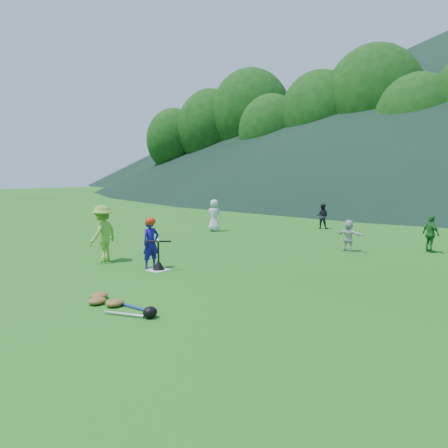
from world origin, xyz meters
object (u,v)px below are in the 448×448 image
at_px(fielder_d, 349,235).
at_px(batting_tee, 159,265).
at_px(fielder_c, 431,234).
at_px(home_plate, 159,270).
at_px(fielder_b, 322,216).
at_px(adult_coach, 103,233).
at_px(equipment_pile, 114,303).
at_px(fielder_a, 214,215).
at_px(batter_child, 151,243).

relative_size(fielder_d, batting_tee, 1.41).
distance_m(fielder_c, batting_tee, 8.05).
distance_m(home_plate, fielder_b, 9.86).
relative_size(adult_coach, equipment_pile, 0.83).
xyz_separation_m(fielder_c, equipment_pile, (-2.89, -9.16, -0.48)).
relative_size(fielder_a, fielder_b, 1.22).
height_order(fielder_d, equipment_pile, fielder_d).
height_order(fielder_c, equipment_pile, fielder_c).
height_order(batter_child, equipment_pile, batter_child).
height_order(fielder_c, batting_tee, fielder_c).
relative_size(batter_child, batting_tee, 1.82).
bearing_deg(adult_coach, home_plate, 78.42).
bearing_deg(adult_coach, fielder_c, 119.90).
relative_size(fielder_c, equipment_pile, 0.61).
height_order(home_plate, fielder_a, fielder_a).
height_order(fielder_b, fielder_d, fielder_b).
height_order(home_plate, equipment_pile, equipment_pile).
bearing_deg(fielder_b, fielder_a, 35.57).
height_order(adult_coach, fielder_b, adult_coach).
distance_m(home_plate, batting_tee, 0.12).
xyz_separation_m(adult_coach, fielder_c, (6.37, 6.89, -0.20)).
relative_size(fielder_b, equipment_pile, 0.59).
bearing_deg(fielder_d, fielder_a, -4.42).
height_order(home_plate, batting_tee, batting_tee).
bearing_deg(adult_coach, fielder_a, 177.13).
bearing_deg(batter_child, fielder_d, -19.45).
bearing_deg(batting_tee, fielder_d, 65.15).
bearing_deg(batting_tee, fielder_b, 93.50).
distance_m(batter_child, fielder_d, 6.01).
distance_m(batter_child, fielder_b, 9.79).
bearing_deg(adult_coach, fielder_b, 155.10).
bearing_deg(batter_child, home_plate, -89.86).
relative_size(home_plate, adult_coach, 0.30).
relative_size(batter_child, equipment_pile, 0.69).
bearing_deg(fielder_d, batter_child, 66.81).
height_order(adult_coach, fielder_d, adult_coach).
xyz_separation_m(home_plate, fielder_b, (-0.60, 9.83, 0.52)).
relative_size(batter_child, fielder_a, 0.96).
bearing_deg(fielder_b, fielder_c, 134.38).
bearing_deg(home_plate, fielder_b, 93.50).
bearing_deg(adult_coach, fielder_d, 124.18).
xyz_separation_m(batter_child, fielder_c, (4.76, 6.65, -0.07)).
distance_m(fielder_a, fielder_c, 8.07).
bearing_deg(equipment_pile, batter_child, 126.61).
relative_size(fielder_b, fielder_d, 1.10).
height_order(fielder_a, fielder_b, fielder_a).
height_order(home_plate, batter_child, batter_child).
bearing_deg(home_plate, adult_coach, -174.24).
bearing_deg(home_plate, equipment_pile, -57.85).
bearing_deg(fielder_b, adult_coach, 68.67).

